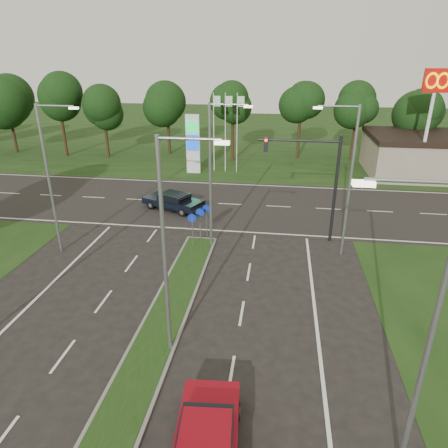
# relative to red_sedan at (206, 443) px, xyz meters

# --- Properties ---
(verge_far) EXTENTS (160.00, 50.00, 0.02)m
(verge_far) POSITION_rel_red_sedan_xyz_m (-3.18, 53.62, -0.69)
(verge_far) COLOR black
(verge_far) RESTS_ON ground
(cross_road) EXTENTS (160.00, 12.00, 0.02)m
(cross_road) POSITION_rel_red_sedan_xyz_m (-3.18, 22.62, -0.69)
(cross_road) COLOR black
(cross_road) RESTS_ON ground
(median_kerb) EXTENTS (2.00, 26.00, 0.12)m
(median_kerb) POSITION_rel_red_sedan_xyz_m (-3.18, 2.62, -0.63)
(median_kerb) COLOR slate
(median_kerb) RESTS_ON ground
(streetlight_median_near) EXTENTS (2.53, 0.22, 9.00)m
(streetlight_median_near) POSITION_rel_red_sedan_xyz_m (-2.17, 4.62, 4.39)
(streetlight_median_near) COLOR gray
(streetlight_median_near) RESTS_ON ground
(streetlight_median_far) EXTENTS (2.53, 0.22, 9.00)m
(streetlight_median_far) POSITION_rel_red_sedan_xyz_m (-2.17, 14.62, 4.39)
(streetlight_median_far) COLOR gray
(streetlight_median_far) RESTS_ON ground
(streetlight_left_far) EXTENTS (2.53, 0.22, 9.00)m
(streetlight_left_far) POSITION_rel_red_sedan_xyz_m (-11.47, 12.62, 4.39)
(streetlight_left_far) COLOR gray
(streetlight_left_far) RESTS_ON ground
(streetlight_right_far) EXTENTS (2.53, 0.22, 9.00)m
(streetlight_right_far) POSITION_rel_red_sedan_xyz_m (5.62, 14.62, 4.39)
(streetlight_right_far) COLOR gray
(streetlight_right_far) RESTS_ON ground
(streetlight_right_near) EXTENTS (2.53, 0.22, 9.00)m
(streetlight_right_near) POSITION_rel_red_sedan_xyz_m (5.62, 0.62, 4.39)
(streetlight_right_near) COLOR gray
(streetlight_right_near) RESTS_ON ground
(traffic_signal) EXTENTS (5.10, 0.42, 7.00)m
(traffic_signal) POSITION_rel_red_sedan_xyz_m (4.01, 16.62, 3.96)
(traffic_signal) COLOR black
(traffic_signal) RESTS_ON ground
(median_signs) EXTENTS (1.16, 1.76, 2.38)m
(median_signs) POSITION_rel_red_sedan_xyz_m (-3.18, 15.02, 1.02)
(median_signs) COLOR gray
(median_signs) RESTS_ON ground
(gas_pylon) EXTENTS (5.80, 1.26, 8.00)m
(gas_pylon) POSITION_rel_red_sedan_xyz_m (-6.96, 31.67, 2.50)
(gas_pylon) COLOR silver
(gas_pylon) RESTS_ON ground
(mcdonalds_sign) EXTENTS (2.20, 0.47, 10.40)m
(mcdonalds_sign) POSITION_rel_red_sedan_xyz_m (14.82, 30.59, 7.29)
(mcdonalds_sign) COLOR silver
(mcdonalds_sign) RESTS_ON ground
(treeline_far) EXTENTS (6.00, 6.00, 9.90)m
(treeline_far) POSITION_rel_red_sedan_xyz_m (-3.07, 38.55, 6.14)
(treeline_far) COLOR black
(treeline_far) RESTS_ON ground
(red_sedan) EXTENTS (2.28, 4.82, 1.29)m
(red_sedan) POSITION_rel_red_sedan_xyz_m (0.00, 0.00, 0.00)
(red_sedan) COLOR maroon
(red_sedan) RESTS_ON ground
(navy_sedan) EXTENTS (5.24, 3.70, 1.33)m
(navy_sedan) POSITION_rel_red_sedan_xyz_m (-6.50, 20.84, 0.02)
(navy_sedan) COLOR black
(navy_sedan) RESTS_ON ground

